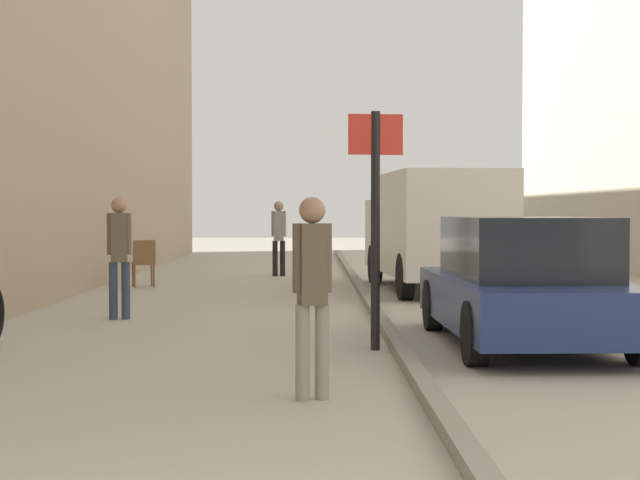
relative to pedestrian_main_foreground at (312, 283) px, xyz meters
The scene contains 9 objects.
ground_plane 6.94m from the pedestrian_main_foreground, 95.42° to the left, with size 80.00×80.00×0.00m, color #A8A093.
kerb_strip 6.96m from the pedestrian_main_foreground, 82.25° to the left, with size 0.16×40.00×0.12m, color gray.
pedestrian_main_foreground is the anchor object (origin of this frame).
pedestrian_mid_block 6.39m from the pedestrian_main_foreground, 114.91° to the left, with size 0.34×0.22×1.71m.
pedestrian_far_crossing 14.77m from the pedestrian_main_foreground, 92.94° to the left, with size 0.35×0.23×1.74m.
delivery_van 10.90m from the pedestrian_main_foreground, 77.59° to the left, with size 2.30×5.62×2.22m.
parked_car 3.93m from the pedestrian_main_foreground, 52.45° to the left, with size 1.90×4.23×1.45m.
street_sign_post 2.93m from the pedestrian_main_foreground, 76.01° to the left, with size 0.60×0.11×2.60m.
cafe_chair_near_window 11.94m from the pedestrian_main_foreground, 106.21° to the left, with size 0.54×0.54×0.94m.
Camera 1 is at (0.64, -2.59, 1.52)m, focal length 54.37 mm.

